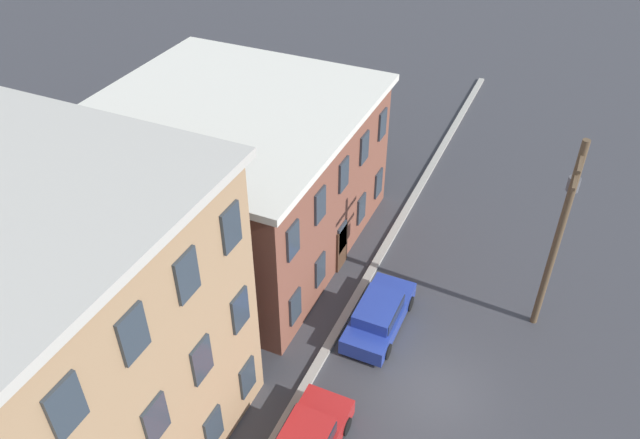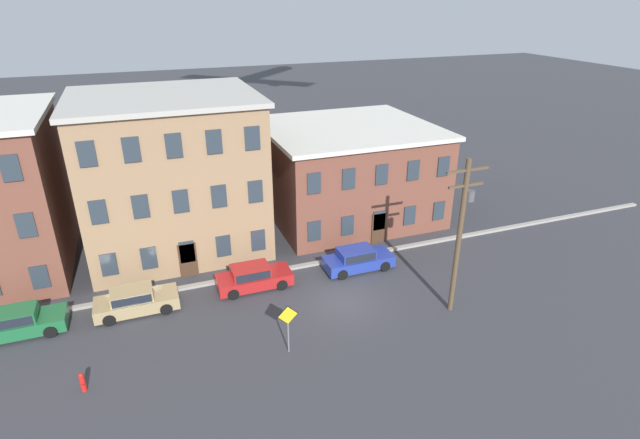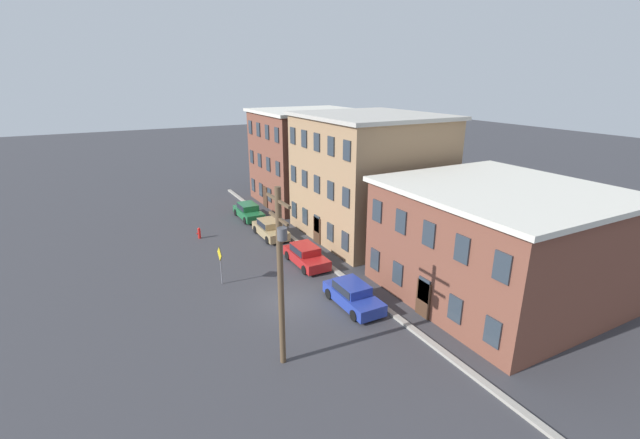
# 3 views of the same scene
# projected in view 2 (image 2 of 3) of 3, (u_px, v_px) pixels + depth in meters

# --- Properties ---
(ground_plane) EXTENTS (200.00, 200.00, 0.00)m
(ground_plane) POSITION_uv_depth(u_px,v_px,m) (344.00, 301.00, 28.44)
(ground_plane) COLOR #38383D
(kerb_strip) EXTENTS (56.00, 0.36, 0.16)m
(kerb_strip) POSITION_uv_depth(u_px,v_px,m) (317.00, 263.00, 32.24)
(kerb_strip) COLOR #9E998E
(kerb_strip) RESTS_ON ground_plane
(apartment_midblock) EXTENTS (11.59, 10.27, 10.29)m
(apartment_midblock) POSITION_uv_depth(u_px,v_px,m) (172.00, 172.00, 33.04)
(apartment_midblock) COLOR #9E7A56
(apartment_midblock) RESTS_ON ground_plane
(apartment_far) EXTENTS (12.46, 11.65, 7.01)m
(apartment_far) POSITION_uv_depth(u_px,v_px,m) (347.00, 170.00, 38.47)
(apartment_far) COLOR brown
(apartment_far) RESTS_ON ground_plane
(car_green) EXTENTS (4.40, 1.92, 1.43)m
(car_green) POSITION_uv_depth(u_px,v_px,m) (17.00, 322.00, 25.39)
(car_green) COLOR #1E6638
(car_green) RESTS_ON ground_plane
(car_tan) EXTENTS (4.40, 1.92, 1.43)m
(car_tan) POSITION_uv_depth(u_px,v_px,m) (135.00, 300.00, 27.21)
(car_tan) COLOR tan
(car_tan) RESTS_ON ground_plane
(car_red) EXTENTS (4.40, 1.92, 1.43)m
(car_red) POSITION_uv_depth(u_px,v_px,m) (253.00, 276.00, 29.45)
(car_red) COLOR #B21E1E
(car_red) RESTS_ON ground_plane
(car_blue) EXTENTS (4.40, 1.92, 1.43)m
(car_blue) POSITION_uv_depth(u_px,v_px,m) (357.00, 258.00, 31.44)
(car_blue) COLOR #233899
(car_blue) RESTS_ON ground_plane
(caution_sign) EXTENTS (1.04, 0.08, 2.68)m
(caution_sign) POSITION_uv_depth(u_px,v_px,m) (288.00, 321.00, 23.67)
(caution_sign) COLOR slate
(caution_sign) RESTS_ON ground_plane
(utility_pole) EXTENTS (2.40, 0.44, 8.72)m
(utility_pole) POSITION_uv_depth(u_px,v_px,m) (461.00, 229.00, 25.70)
(utility_pole) COLOR brown
(utility_pole) RESTS_ON ground_plane
(fire_hydrant) EXTENTS (0.24, 0.34, 0.96)m
(fire_hydrant) POSITION_uv_depth(u_px,v_px,m) (82.00, 382.00, 21.84)
(fire_hydrant) COLOR red
(fire_hydrant) RESTS_ON ground_plane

